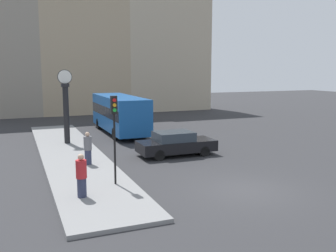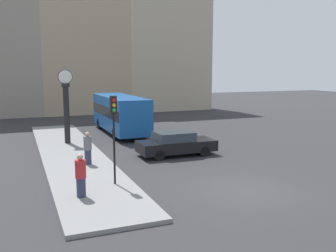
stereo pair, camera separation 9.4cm
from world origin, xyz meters
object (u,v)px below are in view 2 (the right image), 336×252
object	(u,v)px
bus_distant	(120,112)
pedestrian_red_top	(81,176)
street_clock	(66,108)
sedan_car	(176,144)
pedestrian_grey_jacket	(88,148)
traffic_light_near	(114,121)

from	to	relation	value
bus_distant	pedestrian_red_top	world-z (taller)	bus_distant
street_clock	pedestrian_red_top	bearing A→B (deg)	-94.66
sedan_car	pedestrian_red_top	bearing A→B (deg)	-138.40
sedan_car	pedestrian_grey_jacket	xyz separation A→B (m)	(-5.32, -0.76, 0.28)
sedan_car	bus_distant	distance (m)	8.99
sedan_car	pedestrian_grey_jacket	distance (m)	5.38
pedestrian_red_top	pedestrian_grey_jacket	bearing A→B (deg)	76.91
bus_distant	pedestrian_grey_jacket	distance (m)	10.58
pedestrian_red_top	pedestrian_grey_jacket	xyz separation A→B (m)	(1.16, 4.99, 0.00)
traffic_light_near	pedestrian_red_top	distance (m)	2.73
street_clock	bus_distant	bearing A→B (deg)	36.65
sedan_car	traffic_light_near	xyz separation A→B (m)	(-4.86, -4.62, 2.17)
street_clock	pedestrian_grey_jacket	distance (m)	6.45
bus_distant	pedestrian_grey_jacket	xyz separation A→B (m)	(-4.29, -9.64, -0.69)
pedestrian_red_top	pedestrian_grey_jacket	world-z (taller)	pedestrian_grey_jacket
pedestrian_red_top	bus_distant	bearing A→B (deg)	69.57
bus_distant	pedestrian_grey_jacket	world-z (taller)	bus_distant
traffic_light_near	street_clock	size ratio (longest dim) A/B	0.78
sedan_car	pedestrian_grey_jacket	world-z (taller)	pedestrian_grey_jacket
bus_distant	pedestrian_grey_jacket	size ratio (longest dim) A/B	5.24
traffic_light_near	pedestrian_red_top	bearing A→B (deg)	-145.03
traffic_light_near	sedan_car	bearing A→B (deg)	43.55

